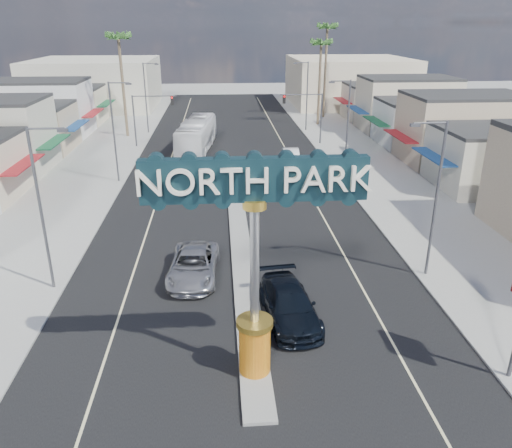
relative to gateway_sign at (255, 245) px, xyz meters
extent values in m
plane|color=gray|center=(0.00, 28.02, -5.93)|extent=(160.00, 160.00, 0.00)
cube|color=black|center=(0.00, 28.02, -5.92)|extent=(20.00, 120.00, 0.01)
cube|color=gray|center=(0.00, 12.02, -5.85)|extent=(1.30, 30.00, 0.16)
cube|color=gray|center=(-14.00, 28.02, -5.87)|extent=(8.00, 120.00, 0.12)
cube|color=gray|center=(14.00, 28.02, -5.87)|extent=(8.00, 120.00, 0.12)
cube|color=beige|center=(-24.00, 41.02, -2.93)|extent=(12.00, 42.00, 6.00)
cube|color=#B7B29E|center=(24.00, 41.02, -2.93)|extent=(12.00, 42.00, 6.00)
cube|color=#B7B29E|center=(-22.00, 73.02, -1.93)|extent=(20.00, 20.00, 8.00)
cube|color=beige|center=(22.00, 73.02, -1.93)|extent=(20.00, 20.00, 8.00)
cylinder|color=#C9590F|center=(0.00, 0.02, -4.67)|extent=(1.30, 1.30, 2.20)
cylinder|color=gold|center=(0.00, 0.02, -3.44)|extent=(1.50, 1.50, 0.25)
cylinder|color=#B7B7BC|center=(0.00, 0.02, -0.92)|extent=(0.36, 0.36, 4.80)
cylinder|color=gold|center=(0.00, 0.02, 1.66)|extent=(0.90, 0.90, 0.35)
cube|color=black|center=(0.00, 0.02, 2.58)|extent=(8.20, 0.50, 1.60)
cylinder|color=#47474C|center=(-11.00, 42.02, -2.93)|extent=(0.18, 0.18, 6.00)
cylinder|color=#47474C|center=(-8.50, 42.02, -0.03)|extent=(5.00, 0.12, 0.12)
cube|color=black|center=(-6.50, 42.02, -0.53)|extent=(0.32, 0.32, 1.00)
sphere|color=red|center=(-6.50, 41.84, -0.21)|extent=(0.22, 0.22, 0.22)
cylinder|color=#47474C|center=(11.00, 42.02, -2.93)|extent=(0.18, 0.18, 6.00)
cylinder|color=#47474C|center=(8.50, 42.02, -0.03)|extent=(5.00, 0.12, 0.12)
cube|color=black|center=(6.50, 42.02, -0.53)|extent=(0.32, 0.32, 1.00)
sphere|color=red|center=(6.50, 41.84, -0.21)|extent=(0.22, 0.22, 0.22)
cylinder|color=#47474C|center=(-10.60, 8.02, -1.43)|extent=(0.16, 0.16, 9.00)
cylinder|color=#47474C|center=(-9.70, 8.02, 2.97)|extent=(1.80, 0.10, 0.10)
cube|color=#47474C|center=(-8.90, 8.02, 2.87)|extent=(0.50, 0.22, 0.15)
cylinder|color=#47474C|center=(-10.60, 28.02, -1.43)|extent=(0.16, 0.16, 9.00)
cylinder|color=#47474C|center=(-9.70, 28.02, 2.97)|extent=(1.80, 0.10, 0.10)
cube|color=#47474C|center=(-8.90, 28.02, 2.87)|extent=(0.50, 0.22, 0.15)
cylinder|color=#47474C|center=(-10.60, 50.02, -1.43)|extent=(0.16, 0.16, 9.00)
cylinder|color=#47474C|center=(-9.70, 50.02, 2.97)|extent=(1.80, 0.10, 0.10)
cube|color=#47474C|center=(-8.90, 50.02, 2.87)|extent=(0.50, 0.22, 0.15)
cylinder|color=#47474C|center=(10.60, 8.02, -1.43)|extent=(0.16, 0.16, 9.00)
cylinder|color=#47474C|center=(9.70, 8.02, 2.97)|extent=(1.80, 0.10, 0.10)
cube|color=#47474C|center=(8.90, 8.02, 2.87)|extent=(0.50, 0.22, 0.15)
cylinder|color=#47474C|center=(10.60, 28.02, -1.43)|extent=(0.16, 0.16, 9.00)
cylinder|color=#47474C|center=(9.70, 28.02, 2.97)|extent=(1.80, 0.10, 0.10)
cube|color=#47474C|center=(8.90, 28.02, 2.87)|extent=(0.50, 0.22, 0.15)
cylinder|color=#47474C|center=(10.60, 50.02, -1.43)|extent=(0.16, 0.16, 9.00)
cylinder|color=#47474C|center=(9.70, 50.02, 2.97)|extent=(1.80, 0.10, 0.10)
cube|color=#47474C|center=(8.90, 50.02, 2.87)|extent=(0.50, 0.22, 0.15)
cylinder|color=brown|center=(-13.00, 48.02, 0.07)|extent=(0.36, 0.36, 12.00)
cylinder|color=brown|center=(13.00, 54.02, -0.43)|extent=(0.36, 0.36, 11.00)
cylinder|color=brown|center=(15.00, 60.02, 0.57)|extent=(0.36, 0.36, 13.00)
imported|color=#9E9EA2|center=(-2.89, 8.73, -5.12)|extent=(3.04, 5.96, 1.61)
imported|color=black|center=(2.00, 4.03, -5.10)|extent=(2.93, 5.94, 1.66)
imported|color=#5C5C61|center=(-5.86, 26.53, -5.05)|extent=(2.33, 5.24, 1.75)
imported|color=silver|center=(6.19, 33.30, -5.16)|extent=(1.90, 4.76, 1.54)
imported|color=white|center=(-3.79, 40.29, -4.18)|extent=(4.47, 12.80, 3.49)
camera|label=1|loc=(-1.22, -17.08, 7.80)|focal=35.00mm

